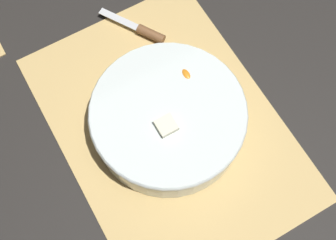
# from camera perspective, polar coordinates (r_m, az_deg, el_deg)

# --- Properties ---
(ground_plane) EXTENTS (6.00, 6.00, 0.00)m
(ground_plane) POSITION_cam_1_polar(r_m,az_deg,el_deg) (0.83, -0.00, -0.86)
(ground_plane) COLOR black
(bamboo_mat_center) EXTENTS (0.51, 0.37, 0.01)m
(bamboo_mat_center) POSITION_cam_1_polar(r_m,az_deg,el_deg) (0.83, -0.00, -0.78)
(bamboo_mat_center) COLOR tan
(bamboo_mat_center) RESTS_ON ground_plane
(fruit_salad_bowl) EXTENTS (0.27, 0.27, 0.08)m
(fruit_salad_bowl) POSITION_cam_1_polar(r_m,az_deg,el_deg) (0.79, -0.06, 0.35)
(fruit_salad_bowl) COLOR silver
(fruit_salad_bowl) RESTS_ON bamboo_mat_center
(paring_knife) EXTENTS (0.13, 0.09, 0.02)m
(paring_knife) POSITION_cam_1_polar(r_m,az_deg,el_deg) (0.91, -2.52, 10.62)
(paring_knife) COLOR silver
(paring_knife) RESTS_ON bamboo_mat_center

